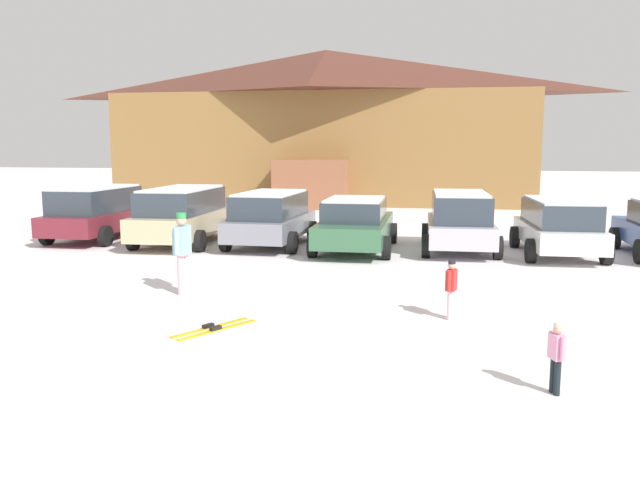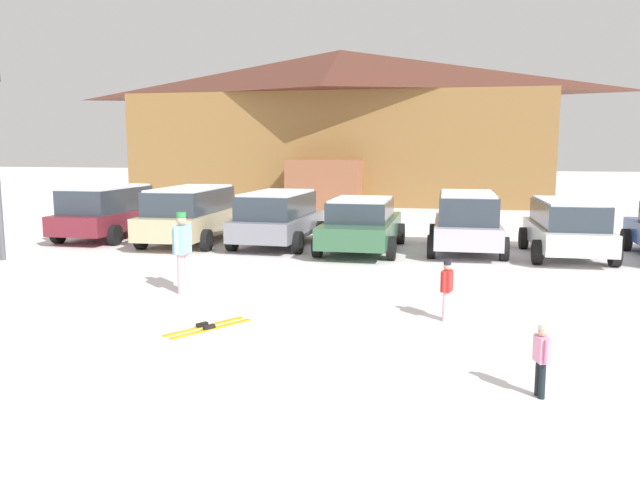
{
  "view_description": "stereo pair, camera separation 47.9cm",
  "coord_description": "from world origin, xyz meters",
  "px_view_note": "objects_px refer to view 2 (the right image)",
  "views": [
    {
      "loc": [
        2.12,
        -5.78,
        2.96
      ],
      "look_at": [
        -0.44,
        7.08,
        1.02
      ],
      "focal_mm": 35.0,
      "sensor_mm": 36.0,
      "label": 1
    },
    {
      "loc": [
        2.58,
        -5.68,
        2.96
      ],
      "look_at": [
        -0.44,
        7.08,
        1.02
      ],
      "focal_mm": 35.0,
      "sensor_mm": 36.0,
      "label": 2
    }
  ],
  "objects_px": {
    "pair_of_skis": "(208,327)",
    "parked_maroon_van": "(108,210)",
    "parked_silver_wagon": "(467,220)",
    "parked_white_suv": "(567,226)",
    "ski_lodge": "(340,125)",
    "skier_child_in_pink_snowsuit": "(541,357)",
    "parked_beige_suv": "(192,213)",
    "parked_grey_wagon": "(278,217)",
    "parked_green_coupe": "(362,224)",
    "skier_adult_in_blue_parka": "(182,248)",
    "skier_child_in_red_jacket": "(447,287)"
  },
  "relations": [
    {
      "from": "pair_of_skis",
      "to": "parked_maroon_van",
      "type": "bearing_deg",
      "value": 129.49
    },
    {
      "from": "parked_silver_wagon",
      "to": "pair_of_skis",
      "type": "bearing_deg",
      "value": -114.94
    },
    {
      "from": "parked_maroon_van",
      "to": "parked_white_suv",
      "type": "relative_size",
      "value": 1.05
    },
    {
      "from": "ski_lodge",
      "to": "skier_child_in_pink_snowsuit",
      "type": "relative_size",
      "value": 25.57
    },
    {
      "from": "parked_beige_suv",
      "to": "pair_of_skis",
      "type": "xyz_separation_m",
      "value": [
        4.27,
        -8.66,
        -0.92
      ]
    },
    {
      "from": "parked_maroon_van",
      "to": "parked_white_suv",
      "type": "height_order",
      "value": "parked_maroon_van"
    },
    {
      "from": "parked_grey_wagon",
      "to": "pair_of_skis",
      "type": "relative_size",
      "value": 2.81
    },
    {
      "from": "parked_grey_wagon",
      "to": "parked_silver_wagon",
      "type": "relative_size",
      "value": 1.0
    },
    {
      "from": "ski_lodge",
      "to": "parked_silver_wagon",
      "type": "distance_m",
      "value": 18.18
    },
    {
      "from": "parked_beige_suv",
      "to": "parked_green_coupe",
      "type": "relative_size",
      "value": 1.02
    },
    {
      "from": "parked_silver_wagon",
      "to": "skier_child_in_pink_snowsuit",
      "type": "bearing_deg",
      "value": -85.06
    },
    {
      "from": "parked_grey_wagon",
      "to": "parked_green_coupe",
      "type": "distance_m",
      "value": 2.65
    },
    {
      "from": "parked_white_suv",
      "to": "ski_lodge",
      "type": "bearing_deg",
      "value": 120.16
    },
    {
      "from": "skier_child_in_pink_snowsuit",
      "to": "parked_grey_wagon",
      "type": "bearing_deg",
      "value": 121.84
    },
    {
      "from": "skier_adult_in_blue_parka",
      "to": "pair_of_skis",
      "type": "xyz_separation_m",
      "value": [
        1.52,
        -2.28,
        -0.92
      ]
    },
    {
      "from": "parked_beige_suv",
      "to": "parked_silver_wagon",
      "type": "xyz_separation_m",
      "value": [
        8.4,
        0.2,
        -0.02
      ]
    },
    {
      "from": "parked_maroon_van",
      "to": "parked_silver_wagon",
      "type": "bearing_deg",
      "value": -0.44
    },
    {
      "from": "parked_grey_wagon",
      "to": "ski_lodge",
      "type": "bearing_deg",
      "value": 94.99
    },
    {
      "from": "parked_beige_suv",
      "to": "skier_child_in_pink_snowsuit",
      "type": "xyz_separation_m",
      "value": [
        9.32,
        -10.43,
        -0.44
      ]
    },
    {
      "from": "parked_maroon_van",
      "to": "parked_green_coupe",
      "type": "relative_size",
      "value": 0.93
    },
    {
      "from": "ski_lodge",
      "to": "pair_of_skis",
      "type": "relative_size",
      "value": 15.33
    },
    {
      "from": "parked_white_suv",
      "to": "skier_child_in_red_jacket",
      "type": "bearing_deg",
      "value": -112.29
    },
    {
      "from": "ski_lodge",
      "to": "pair_of_skis",
      "type": "bearing_deg",
      "value": -83.41
    },
    {
      "from": "parked_beige_suv",
      "to": "parked_grey_wagon",
      "type": "height_order",
      "value": "parked_beige_suv"
    },
    {
      "from": "parked_maroon_van",
      "to": "parked_green_coupe",
      "type": "height_order",
      "value": "parked_maroon_van"
    },
    {
      "from": "skier_adult_in_blue_parka",
      "to": "skier_child_in_pink_snowsuit",
      "type": "height_order",
      "value": "skier_adult_in_blue_parka"
    },
    {
      "from": "ski_lodge",
      "to": "pair_of_skis",
      "type": "distance_m",
      "value": 25.82
    },
    {
      "from": "ski_lodge",
      "to": "skier_child_in_pink_snowsuit",
      "type": "distance_m",
      "value": 28.46
    },
    {
      "from": "pair_of_skis",
      "to": "skier_child_in_red_jacket",
      "type": "bearing_deg",
      "value": 20.08
    },
    {
      "from": "skier_adult_in_blue_parka",
      "to": "parked_grey_wagon",
      "type": "bearing_deg",
      "value": 89.6
    },
    {
      "from": "parked_green_coupe",
      "to": "skier_child_in_red_jacket",
      "type": "relative_size",
      "value": 4.57
    },
    {
      "from": "parked_silver_wagon",
      "to": "skier_child_in_pink_snowsuit",
      "type": "height_order",
      "value": "parked_silver_wagon"
    },
    {
      "from": "parked_white_suv",
      "to": "parked_beige_suv",
      "type": "bearing_deg",
      "value": 179.7
    },
    {
      "from": "parked_beige_suv",
      "to": "skier_adult_in_blue_parka",
      "type": "bearing_deg",
      "value": -66.67
    },
    {
      "from": "ski_lodge",
      "to": "parked_maroon_van",
      "type": "distance_m",
      "value": 17.26
    },
    {
      "from": "parked_green_coupe",
      "to": "parked_maroon_van",
      "type": "bearing_deg",
      "value": 176.51
    },
    {
      "from": "ski_lodge",
      "to": "parked_beige_suv",
      "type": "height_order",
      "value": "ski_lodge"
    },
    {
      "from": "ski_lodge",
      "to": "parked_grey_wagon",
      "type": "xyz_separation_m",
      "value": [
        1.45,
        -16.57,
        -3.32
      ]
    },
    {
      "from": "parked_silver_wagon",
      "to": "parked_white_suv",
      "type": "height_order",
      "value": "parked_silver_wagon"
    },
    {
      "from": "parked_beige_suv",
      "to": "skier_child_in_pink_snowsuit",
      "type": "height_order",
      "value": "parked_beige_suv"
    },
    {
      "from": "parked_grey_wagon",
      "to": "parked_beige_suv",
      "type": "bearing_deg",
      "value": -178.62
    },
    {
      "from": "ski_lodge",
      "to": "pair_of_skis",
      "type": "xyz_separation_m",
      "value": [
        2.92,
        -25.31,
        -4.19
      ]
    },
    {
      "from": "parked_maroon_van",
      "to": "parked_beige_suv",
      "type": "height_order",
      "value": "parked_beige_suv"
    },
    {
      "from": "ski_lodge",
      "to": "skier_child_in_pink_snowsuit",
      "type": "height_order",
      "value": "ski_lodge"
    },
    {
      "from": "parked_grey_wagon",
      "to": "skier_child_in_pink_snowsuit",
      "type": "distance_m",
      "value": 12.36
    },
    {
      "from": "ski_lodge",
      "to": "parked_green_coupe",
      "type": "bearing_deg",
      "value": -76.39
    },
    {
      "from": "parked_green_coupe",
      "to": "parked_silver_wagon",
      "type": "relative_size",
      "value": 1.14
    },
    {
      "from": "parked_grey_wagon",
      "to": "skier_child_in_pink_snowsuit",
      "type": "relative_size",
      "value": 4.69
    },
    {
      "from": "skier_adult_in_blue_parka",
      "to": "pair_of_skis",
      "type": "bearing_deg",
      "value": -56.32
    },
    {
      "from": "parked_maroon_van",
      "to": "skier_child_in_pink_snowsuit",
      "type": "distance_m",
      "value": 16.41
    }
  ]
}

